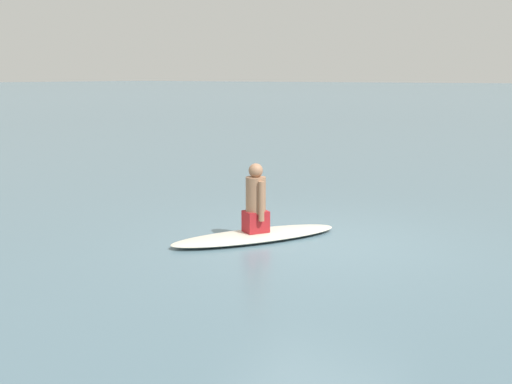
% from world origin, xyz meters
% --- Properties ---
extents(ground_plane, '(400.00, 400.00, 0.00)m').
position_xyz_m(ground_plane, '(0.00, 0.00, 0.00)').
color(ground_plane, slate).
extents(surfboard, '(1.92, 2.70, 0.11)m').
position_xyz_m(surfboard, '(-0.84, -0.37, 0.06)').
color(surfboard, silver).
rests_on(surfboard, ground).
extents(person_paddler, '(0.43, 0.43, 1.02)m').
position_xyz_m(person_paddler, '(-0.84, -0.37, 0.58)').
color(person_paddler, '#A51E23').
rests_on(person_paddler, surfboard).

